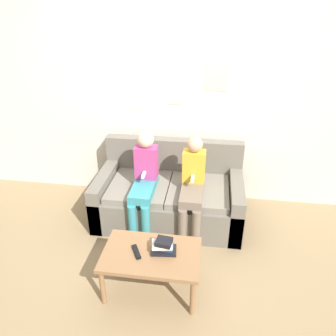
# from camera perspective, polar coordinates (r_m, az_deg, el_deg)

# --- Properties ---
(ground_plane) EXTENTS (10.00, 10.00, 0.00)m
(ground_plane) POSITION_cam_1_polar(r_m,az_deg,el_deg) (3.54, -1.03, -13.64)
(ground_plane) COLOR #937A56
(wall_back) EXTENTS (8.00, 0.06, 2.60)m
(wall_back) POSITION_cam_1_polar(r_m,az_deg,el_deg) (3.91, 1.46, 12.30)
(wall_back) COLOR silver
(wall_back) RESTS_ON ground_plane
(couch) EXTENTS (1.64, 0.92, 0.85)m
(couch) POSITION_cam_1_polar(r_m,az_deg,el_deg) (3.84, 0.30, -4.87)
(couch) COLOR #6B665B
(couch) RESTS_ON ground_plane
(coffee_table) EXTENTS (0.83, 0.53, 0.40)m
(coffee_table) POSITION_cam_1_polar(r_m,az_deg,el_deg) (2.92, -2.91, -15.27)
(coffee_table) COLOR #8E6642
(coffee_table) RESTS_ON ground_plane
(person_left) EXTENTS (0.24, 0.61, 1.09)m
(person_left) POSITION_cam_1_polar(r_m,az_deg,el_deg) (3.53, -4.18, -1.77)
(person_left) COLOR teal
(person_left) RESTS_ON ground_plane
(person_right) EXTENTS (0.24, 0.61, 1.06)m
(person_right) POSITION_cam_1_polar(r_m,az_deg,el_deg) (3.47, 4.29, -2.75)
(person_right) COLOR #756656
(person_right) RESTS_ON ground_plane
(tv_remote) EXTENTS (0.11, 0.17, 0.02)m
(tv_remote) POSITION_cam_1_polar(r_m,az_deg,el_deg) (2.89, -5.52, -14.31)
(tv_remote) COLOR black
(tv_remote) RESTS_ON coffee_table
(book_stack) EXTENTS (0.23, 0.17, 0.12)m
(book_stack) POSITION_cam_1_polar(r_m,az_deg,el_deg) (2.86, -0.78, -13.41)
(book_stack) COLOR black
(book_stack) RESTS_ON coffee_table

